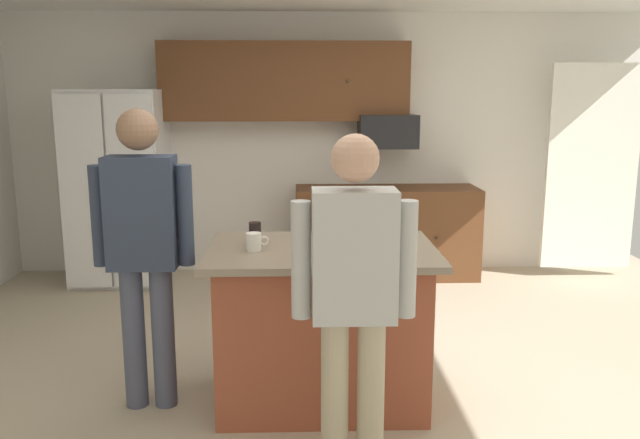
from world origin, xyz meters
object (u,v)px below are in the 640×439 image
person_elder_center (354,288)px  person_guest_left (143,239)px  glass_stout_tall (255,233)px  mug_ceramic_white (254,242)px  refrigerator (119,188)px  glass_pilsner (365,226)px  glass_dark_ale (349,228)px  glass_short_whisky (388,230)px  microwave_over_range (388,131)px  tumbler_amber (326,233)px  kitchen_island (322,324)px

person_elder_center → person_guest_left: (-1.13, 0.76, 0.06)m
glass_stout_tall → mug_ceramic_white: glass_stout_tall is taller
refrigerator → glass_pilsner: 3.14m
glass_dark_ale → mug_ceramic_white: glass_dark_ale is taller
glass_short_whisky → person_guest_left: bearing=-172.6°
person_guest_left → glass_stout_tall: 0.63m
refrigerator → glass_dark_ale: 3.12m
person_elder_center → glass_dark_ale: person_elder_center is taller
glass_dark_ale → mug_ceramic_white: bearing=-153.4°
person_guest_left → microwave_over_range: bearing=55.7°
glass_pilsner → tumbler_amber: 0.31m
microwave_over_range → glass_stout_tall: 2.87m
glass_stout_tall → glass_pilsner: bearing=16.2°
glass_stout_tall → tumbler_amber: bearing=1.2°
person_guest_left → glass_dark_ale: 1.21m
kitchen_island → person_guest_left: person_guest_left is taller
glass_pilsner → person_guest_left: bearing=-166.0°
refrigerator → glass_stout_tall: (1.48, -2.49, 0.08)m
glass_stout_tall → glass_dark_ale: bearing=13.2°
refrigerator → glass_dark_ale: size_ratio=13.19×
microwave_over_range → glass_short_whisky: (-0.33, -2.55, -0.43)m
kitchen_island → person_elder_center: (0.12, -0.79, 0.47)m
tumbler_amber → mug_ceramic_white: bearing=-159.3°
mug_ceramic_white → tumbler_amber: bearing=20.7°
person_elder_center → glass_pilsner: person_elder_center is taller
kitchen_island → person_guest_left: bearing=-178.3°
glass_pilsner → mug_ceramic_white: size_ratio=0.98×
refrigerator → glass_pilsner: bearing=-46.9°
microwave_over_range → glass_dark_ale: microwave_over_range is taller
person_elder_center → tumbler_amber: 0.90m
kitchen_island → glass_dark_ale: bearing=52.2°
glass_short_whisky → glass_pilsner: bearing=131.8°
kitchen_island → tumbler_amber: bearing=73.3°
tumbler_amber → glass_short_whisky: (0.37, 0.05, 0.01)m
glass_pilsner → glass_stout_tall: (-0.67, -0.19, 0.00)m
tumbler_amber → mug_ceramic_white: size_ratio=1.00×
refrigerator → glass_short_whisky: 3.33m
microwave_over_range → glass_pilsner: bearing=-100.7°
microwave_over_range → person_elder_center: person_elder_center is taller
microwave_over_range → glass_dark_ale: 2.57m
kitchen_island → mug_ceramic_white: size_ratio=10.16×
kitchen_island → mug_ceramic_white: (-0.38, -0.05, 0.52)m
person_guest_left → glass_pilsner: 1.33m
glass_dark_ale → tumbler_amber: 0.19m
microwave_over_range → glass_short_whisky: size_ratio=3.86×
person_elder_center → glass_pilsner: 1.09m
refrigerator → person_elder_center: size_ratio=1.12×
kitchen_island → tumbler_amber: size_ratio=10.21×
glass_dark_ale → glass_pilsner: bearing=31.3°
glass_pilsner → tumbler_amber: tumbler_amber is taller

